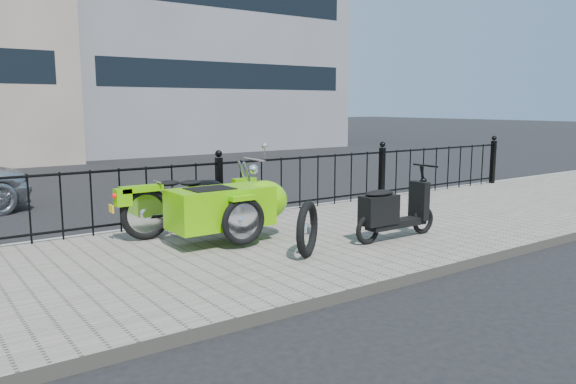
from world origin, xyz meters
TOP-DOWN VIEW (x-y plane):
  - ground at (0.00, 0.00)m, footprint 120.00×120.00m
  - sidewalk at (0.00, -0.50)m, footprint 30.00×3.80m
  - curb at (0.00, 1.44)m, footprint 30.00×0.10m
  - iron_fence at (0.00, 1.30)m, footprint 14.11×0.11m
  - motorcycle_sidecar at (-0.56, 0.05)m, footprint 2.28×1.48m
  - scooter at (1.18, -1.21)m, footprint 1.42×0.42m
  - spare_tire at (-0.23, -1.23)m, footprint 0.59×0.47m

SIDE VIEW (x-z plane):
  - ground at x=0.00m, z-range 0.00..0.00m
  - sidewalk at x=0.00m, z-range 0.00..0.12m
  - curb at x=0.00m, z-range 0.00..0.12m
  - spare_tire at x=-0.23m, z-range 0.12..0.78m
  - scooter at x=1.18m, z-range 0.01..0.98m
  - iron_fence at x=0.00m, z-range 0.05..1.12m
  - motorcycle_sidecar at x=-0.56m, z-range 0.10..1.09m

